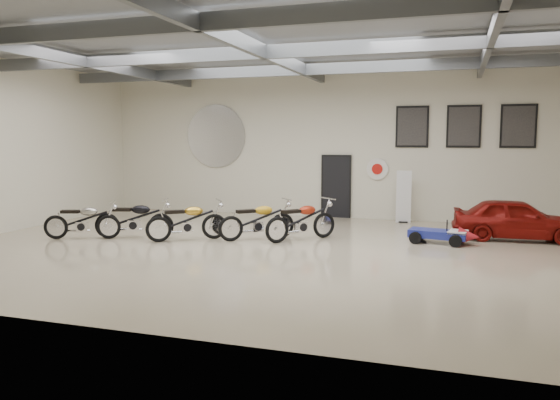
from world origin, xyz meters
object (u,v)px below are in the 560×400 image
(motorcycle_red, at_px, (301,220))
(go_kart, at_px, (444,231))
(motorcycle_silver, at_px, (82,220))
(motorcycle_gold, at_px, (187,220))
(banner_stand, at_px, (404,196))
(motorcycle_yellow, at_px, (257,219))
(vintage_car, at_px, (516,219))
(motorcycle_black, at_px, (134,218))

(motorcycle_red, distance_m, go_kart, 3.73)
(motorcycle_silver, relative_size, motorcycle_red, 0.94)
(motorcycle_silver, height_order, motorcycle_gold, motorcycle_gold)
(banner_stand, bearing_deg, motorcycle_yellow, -136.62)
(motorcycle_silver, relative_size, vintage_car, 0.61)
(motorcycle_black, relative_size, motorcycle_red, 0.98)
(banner_stand, relative_size, motorcycle_red, 0.81)
(motorcycle_black, xyz_separation_m, motorcycle_red, (4.44, 1.10, 0.01))
(banner_stand, height_order, motorcycle_black, banner_stand)
(go_kart, relative_size, vintage_car, 0.54)
(motorcycle_red, height_order, go_kart, motorcycle_red)
(motorcycle_red, bearing_deg, motorcycle_yellow, 142.33)
(vintage_car, bearing_deg, banner_stand, 53.44)
(motorcycle_red, bearing_deg, banner_stand, 10.64)
(motorcycle_gold, height_order, motorcycle_red, motorcycle_red)
(banner_stand, distance_m, motorcycle_yellow, 5.54)
(motorcycle_silver, bearing_deg, motorcycle_gold, -6.83)
(motorcycle_silver, relative_size, motorcycle_black, 0.95)
(motorcycle_yellow, distance_m, motorcycle_red, 1.19)
(motorcycle_yellow, relative_size, vintage_car, 0.64)
(go_kart, bearing_deg, motorcycle_yellow, -159.96)
(vintage_car, bearing_deg, go_kart, 121.23)
(go_kart, height_order, vintage_car, vintage_car)
(banner_stand, bearing_deg, motorcycle_gold, -143.77)
(motorcycle_gold, distance_m, go_kart, 6.77)
(banner_stand, distance_m, motorcycle_black, 8.49)
(motorcycle_silver, bearing_deg, banner_stand, 14.96)
(banner_stand, distance_m, vintage_car, 3.85)
(motorcycle_black, bearing_deg, motorcycle_red, -2.43)
(go_kart, xyz_separation_m, vintage_car, (1.83, 1.22, 0.24))
(banner_stand, xyz_separation_m, go_kart, (1.34, -3.37, -0.55))
(vintage_car, bearing_deg, motorcycle_yellow, 105.46)
(motorcycle_silver, height_order, motorcycle_black, motorcycle_black)
(motorcycle_black, xyz_separation_m, go_kart, (8.09, 1.77, -0.23))
(motorcycle_gold, bearing_deg, go_kart, -22.14)
(motorcycle_silver, relative_size, go_kart, 1.13)
(motorcycle_black, bearing_deg, vintage_car, 0.45)
(banner_stand, distance_m, go_kart, 3.67)
(go_kart, bearing_deg, motorcycle_silver, -156.94)
(motorcycle_gold, bearing_deg, banner_stand, 7.68)
(motorcycle_gold, xyz_separation_m, vintage_car, (8.39, 2.85, 0.01))
(go_kart, bearing_deg, motorcycle_black, -158.45)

